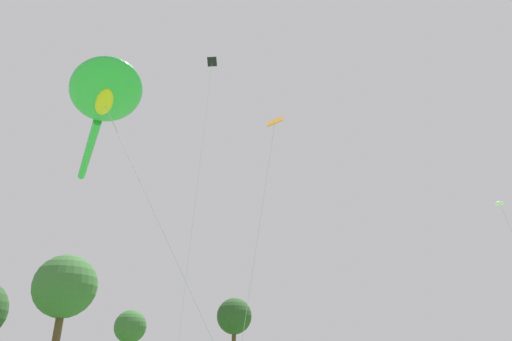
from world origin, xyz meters
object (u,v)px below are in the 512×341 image
small_kite_tiny_distant (502,209)px  tree_oak_right (130,327)px  big_show_kite (104,97)px  tree_broad_distant (65,287)px  small_kite_streamer_purple (208,92)px  tree_oak_left (234,317)px  small_kite_bird_shape (273,132)px

small_kite_tiny_distant → tree_oak_right: small_kite_tiny_distant is taller
big_show_kite → tree_broad_distant: big_show_kite is taller
small_kite_streamer_purple → tree_oak_right: size_ratio=2.58×
small_kite_streamer_purple → tree_oak_left: (12.21, 34.10, -10.78)m
small_kite_streamer_purple → tree_broad_distant: size_ratio=1.85×
big_show_kite → tree_oak_left: (18.07, 42.67, -3.82)m
small_kite_tiny_distant → small_kite_streamer_purple: small_kite_streamer_purple is taller
small_kite_tiny_distant → small_kite_bird_shape: small_kite_bird_shape is taller
small_kite_tiny_distant → tree_oak_left: 43.53m
tree_oak_left → tree_oak_right: size_ratio=1.18×
big_show_kite → small_kite_tiny_distant: (18.07, -0.85, -2.79)m
small_kite_streamer_purple → big_show_kite: bearing=169.1°
small_kite_streamer_purple → small_kite_bird_shape: bearing=-137.1°
big_show_kite → small_kite_bird_shape: small_kite_bird_shape is taller
tree_broad_distant → tree_oak_right: 19.00m
big_show_kite → small_kite_streamer_purple: small_kite_streamer_purple is taller
tree_broad_distant → tree_oak_left: size_ratio=1.18×
tree_oak_left → big_show_kite: bearing=-113.0°
tree_broad_distant → big_show_kite: bearing=-85.7°
small_kite_tiny_distant → tree_broad_distant: size_ratio=0.77×
tree_broad_distant → small_kite_tiny_distant: bearing=-57.1°
tree_oak_right → small_kite_bird_shape: bearing=-86.6°
tree_broad_distant → tree_oak_right: bearing=66.2°
tree_oak_right → tree_broad_distant: bearing=-113.8°
small_kite_streamer_purple → tree_oak_left: size_ratio=2.19×
big_show_kite → tree_oak_left: size_ratio=1.21×
tree_oak_left → tree_oak_right: tree_oak_left is taller
small_kite_tiny_distant → tree_oak_right: 50.40m
small_kite_streamer_purple → tree_oak_left: small_kite_streamer_purple is taller
small_kite_tiny_distant → small_kite_bird_shape: (-10.08, 3.38, 4.01)m
tree_broad_distant → tree_oak_right: size_ratio=1.39×
tree_broad_distant → tree_oak_right: (7.62, 17.25, -2.28)m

